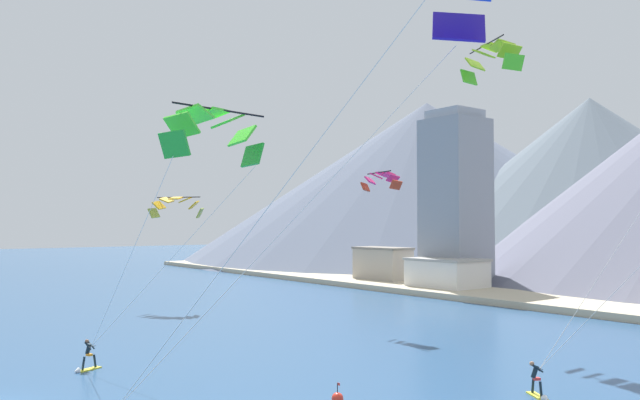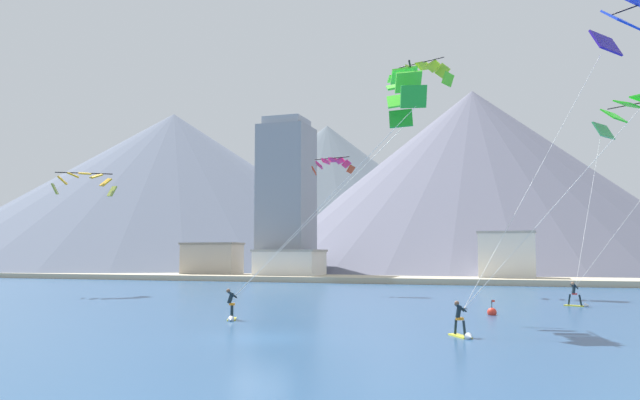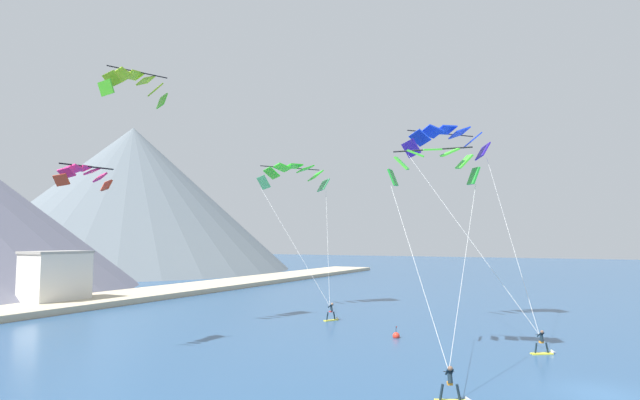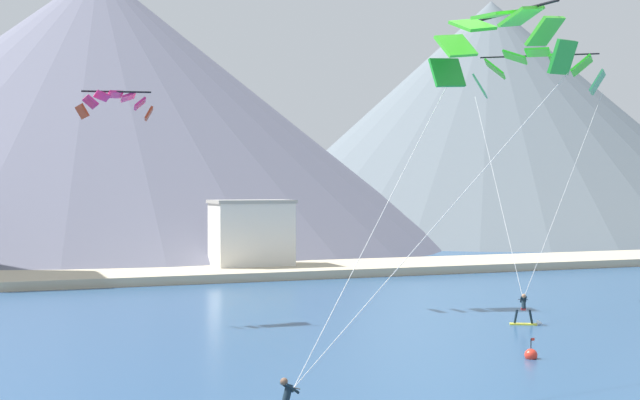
# 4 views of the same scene
# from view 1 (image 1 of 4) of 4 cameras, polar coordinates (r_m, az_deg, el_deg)

# --- Properties ---
(kitesurfer_near_lead) EXTENTS (1.05, 1.76, 1.79)m
(kitesurfer_near_lead) POSITION_cam_1_polar(r_m,az_deg,el_deg) (38.94, -20.61, -13.59)
(kitesurfer_near_lead) COLOR yellow
(kitesurfer_near_lead) RESTS_ON ground
(kitesurfer_mid_center) EXTENTS (1.71, 1.21, 1.78)m
(kitesurfer_mid_center) POSITION_cam_1_polar(r_m,az_deg,el_deg) (32.88, 19.32, -15.78)
(kitesurfer_mid_center) COLOR yellow
(kitesurfer_mid_center) RESTS_ON ground
(parafoil_kite_near_lead) EXTENTS (10.78, 6.07, 12.62)m
(parafoil_kite_near_lead) POSITION_cam_1_polar(r_m,az_deg,el_deg) (31.24, -9.74, 6.24)
(parafoil_kite_near_lead) COLOR green
(parafoil_kite_distant_high_outer) EXTENTS (5.99, 3.00, 2.66)m
(parafoil_kite_distant_high_outer) POSITION_cam_1_polar(r_m,az_deg,el_deg) (51.75, 15.41, 12.47)
(parafoil_kite_distant_high_outer) COLOR #4BC926
(parafoil_kite_distant_low_drift) EXTENTS (4.29, 1.34, 1.61)m
(parafoil_kite_distant_low_drift) POSITION_cam_1_polar(r_m,az_deg,el_deg) (52.35, 5.62, 1.92)
(parafoil_kite_distant_low_drift) COLOR red
(parafoil_kite_distant_mid_solo) EXTENTS (5.00, 4.88, 2.26)m
(parafoil_kite_distant_mid_solo) POSITION_cam_1_polar(r_m,az_deg,el_deg) (65.39, -12.99, -0.41)
(parafoil_kite_distant_mid_solo) COLOR olive
(race_marker_buoy) EXTENTS (0.56, 0.56, 1.02)m
(race_marker_buoy) POSITION_cam_1_polar(r_m,az_deg,el_deg) (30.63, 1.61, -17.68)
(race_marker_buoy) COLOR red
(race_marker_buoy) RESTS_ON ground
(shoreline_strip) EXTENTS (180.00, 10.00, 0.70)m
(shoreline_strip) POSITION_cam_1_polar(r_m,az_deg,el_deg) (66.49, 23.77, -8.93)
(shoreline_strip) COLOR #BCAD8E
(shoreline_strip) RESTS_ON ground
(shore_building_promenade_mid) EXTENTS (8.81, 6.55, 4.14)m
(shore_building_promenade_mid) POSITION_cam_1_polar(r_m,az_deg,el_deg) (78.54, 11.52, -6.75)
(shore_building_promenade_mid) COLOR silver
(shore_building_promenade_mid) RESTS_ON ground
(shore_building_quay_east) EXTENTS (8.47, 4.20, 5.14)m
(shore_building_quay_east) POSITION_cam_1_polar(r_m,az_deg,el_deg) (87.45, 5.74, -5.99)
(shore_building_quay_east) COLOR #A89E8E
(shore_building_quay_east) RESTS_ON ground
(highrise_tower) EXTENTS (7.00, 7.00, 23.23)m
(highrise_tower) POSITION_cam_1_polar(r_m,az_deg,el_deg) (83.11, 12.28, -0.06)
(highrise_tower) COLOR gray
(highrise_tower) RESTS_ON ground
(mountain_peak_central_summit) EXTENTS (83.96, 83.96, 33.15)m
(mountain_peak_central_summit) POSITION_cam_1_polar(r_m,az_deg,el_deg) (132.43, 23.52, 1.52)
(mountain_peak_central_summit) COLOR slate
(mountain_peak_central_summit) RESTS_ON ground
(mountain_peak_far_spur) EXTENTS (113.62, 113.62, 37.03)m
(mountain_peak_far_spur) POSITION_cam_1_polar(r_m,az_deg,el_deg) (148.76, 9.78, 1.72)
(mountain_peak_far_spur) COLOR slate
(mountain_peak_far_spur) RESTS_ON ground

